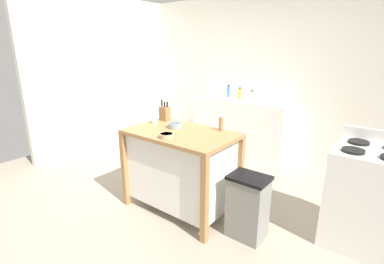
{
  "coord_description": "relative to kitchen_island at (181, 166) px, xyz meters",
  "views": [
    {
      "loc": [
        2.01,
        -2.28,
        1.76
      ],
      "look_at": [
        0.16,
        0.09,
        0.85
      ],
      "focal_mm": 26.47,
      "sensor_mm": 36.0,
      "label": 1
    }
  ],
  "objects": [
    {
      "name": "ground_plane",
      "position": [
        -0.16,
        0.11,
        -0.5
      ],
      "size": [
        5.8,
        5.8,
        0.0
      ],
      "primitive_type": "plane",
      "color": "gray",
      "rests_on": "ground"
    },
    {
      "name": "wall_back",
      "position": [
        -0.16,
        2.4,
        0.8
      ],
      "size": [
        4.8,
        0.1,
        2.6
      ],
      "primitive_type": "cube",
      "color": "silver",
      "rests_on": "ground"
    },
    {
      "name": "wall_left",
      "position": [
        -2.56,
        0.95,
        0.8
      ],
      "size": [
        0.1,
        2.89,
        2.6
      ],
      "primitive_type": "cube",
      "color": "silver",
      "rests_on": "ground"
    },
    {
      "name": "kitchen_island",
      "position": [
        0.0,
        0.0,
        0.0
      ],
      "size": [
        1.17,
        0.71,
        0.9
      ],
      "color": "#9E7042",
      "rests_on": "ground"
    },
    {
      "name": "knife_block",
      "position": [
        -0.46,
        0.26,
        0.49
      ],
      "size": [
        0.11,
        0.09,
        0.25
      ],
      "color": "olive",
      "rests_on": "kitchen_island"
    },
    {
      "name": "bowl_stoneware_deep",
      "position": [
        0.02,
        -0.24,
        0.42
      ],
      "size": [
        0.15,
        0.15,
        0.04
      ],
      "color": "tan",
      "rests_on": "kitchen_island"
    },
    {
      "name": "bowl_ceramic_wide",
      "position": [
        -0.14,
        0.08,
        0.43
      ],
      "size": [
        0.15,
        0.15,
        0.06
      ],
      "color": "gray",
      "rests_on": "kitchen_island"
    },
    {
      "name": "drinking_cup",
      "position": [
        -0.47,
        0.08,
        0.45
      ],
      "size": [
        0.07,
        0.07,
        0.1
      ],
      "color": "silver",
      "rests_on": "kitchen_island"
    },
    {
      "name": "pepper_grinder",
      "position": [
        0.31,
        0.3,
        0.48
      ],
      "size": [
        0.04,
        0.04,
        0.17
      ],
      "color": "olive",
      "rests_on": "kitchen_island"
    },
    {
      "name": "trash_bin",
      "position": [
        0.82,
        -0.0,
        -0.19
      ],
      "size": [
        0.36,
        0.28,
        0.63
      ],
      "color": "slate",
      "rests_on": "ground"
    },
    {
      "name": "sink_counter",
      "position": [
        -0.35,
        2.05,
        -0.05
      ],
      "size": [
        1.62,
        0.6,
        0.91
      ],
      "color": "white",
      "rests_on": "ground"
    },
    {
      "name": "sink_faucet",
      "position": [
        -0.35,
        2.19,
        0.51
      ],
      "size": [
        0.02,
        0.02,
        0.22
      ],
      "color": "#B7BCC1",
      "rests_on": "sink_counter"
    },
    {
      "name": "bottle_spray_cleaner",
      "position": [
        -0.18,
        2.01,
        0.49
      ],
      "size": [
        0.06,
        0.06,
        0.19
      ],
      "color": "white",
      "rests_on": "sink_counter"
    },
    {
      "name": "bottle_hand_soap",
      "position": [
        -0.68,
        2.11,
        0.51
      ],
      "size": [
        0.05,
        0.05,
        0.22
      ],
      "color": "blue",
      "rests_on": "sink_counter"
    },
    {
      "name": "bottle_dish_soap",
      "position": [
        -0.46,
        2.11,
        0.49
      ],
      "size": [
        0.06,
        0.06,
        0.19
      ],
      "color": "yellow",
      "rests_on": "sink_counter"
    },
    {
      "name": "stove",
      "position": [
        1.69,
        0.57,
        -0.04
      ],
      "size": [
        0.6,
        0.6,
        1.03
      ],
      "color": "white",
      "rests_on": "ground"
    }
  ]
}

